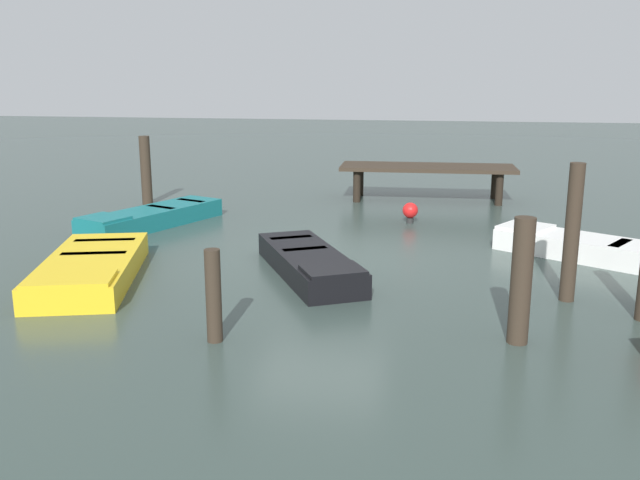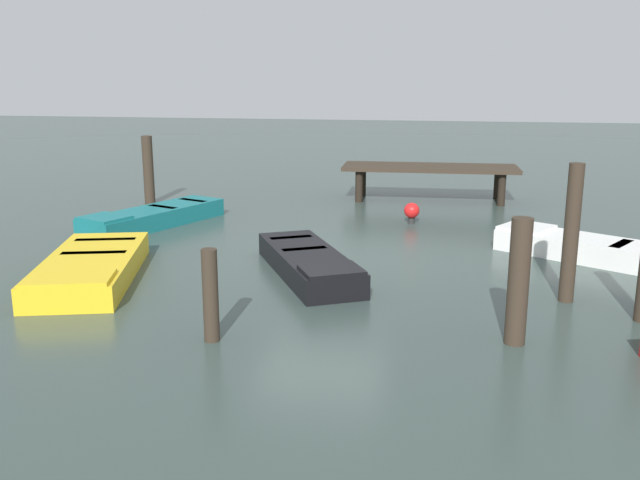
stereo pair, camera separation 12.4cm
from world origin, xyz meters
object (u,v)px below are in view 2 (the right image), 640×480
(rowboat_yellow, at_px, (90,267))
(marker_buoy, at_px, (412,211))
(rowboat_teal, at_px, (153,217))
(rowboat_white, at_px, (602,250))
(mooring_piling_near_right, at_px, (148,170))
(mooring_piling_mid_right, at_px, (518,282))
(mooring_piling_far_left, at_px, (210,296))
(mooring_piling_mid_left, at_px, (571,234))
(dock_segment, at_px, (430,170))
(rowboat_black, at_px, (309,263))

(rowboat_yellow, height_order, marker_buoy, marker_buoy)
(rowboat_teal, bearing_deg, rowboat_white, 103.81)
(rowboat_teal, xyz_separation_m, mooring_piling_near_right, (-1.24, 2.55, 0.69))
(marker_buoy, bearing_deg, mooring_piling_mid_right, -76.32)
(marker_buoy, bearing_deg, rowboat_teal, -166.35)
(rowboat_yellow, height_order, mooring_piling_near_right, mooring_piling_near_right)
(mooring_piling_far_left, xyz_separation_m, mooring_piling_mid_right, (3.85, 0.64, 0.21))
(mooring_piling_near_right, bearing_deg, marker_buoy, -9.38)
(rowboat_teal, xyz_separation_m, mooring_piling_far_left, (3.65, -6.38, 0.40))
(mooring_piling_far_left, height_order, marker_buoy, mooring_piling_far_left)
(mooring_piling_far_left, xyz_separation_m, mooring_piling_mid_left, (4.76, 2.54, 0.44))
(dock_segment, xyz_separation_m, rowboat_teal, (-6.05, -4.49, -0.61))
(mooring_piling_far_left, height_order, mooring_piling_mid_left, mooring_piling_mid_left)
(mooring_piling_near_right, distance_m, marker_buoy, 7.12)
(rowboat_teal, distance_m, mooring_piling_near_right, 2.92)
(mooring_piling_mid_right, bearing_deg, marker_buoy, 103.68)
(dock_segment, relative_size, mooring_piling_near_right, 2.63)
(rowboat_teal, bearing_deg, mooring_piling_mid_right, 74.50)
(rowboat_white, height_order, mooring_piling_mid_left, mooring_piling_mid_left)
(mooring_piling_far_left, distance_m, marker_buoy, 8.07)
(rowboat_black, relative_size, mooring_piling_far_left, 2.76)
(rowboat_teal, bearing_deg, marker_buoy, 125.60)
(rowboat_black, distance_m, mooring_piling_mid_right, 4.16)
(dock_segment, bearing_deg, mooring_piling_far_left, -104.73)
(dock_segment, xyz_separation_m, mooring_piling_far_left, (-2.40, -10.87, -0.21))
(rowboat_teal, height_order, mooring_piling_near_right, mooring_piling_near_right)
(marker_buoy, bearing_deg, mooring_piling_near_right, 170.62)
(mooring_piling_near_right, bearing_deg, mooring_piling_mid_left, -33.56)
(dock_segment, bearing_deg, mooring_piling_near_right, -167.42)
(rowboat_black, relative_size, mooring_piling_mid_right, 2.05)
(rowboat_black, bearing_deg, mooring_piling_mid_left, 53.03)
(rowboat_white, height_order, marker_buoy, marker_buoy)
(rowboat_white, relative_size, mooring_piling_far_left, 3.17)
(rowboat_teal, relative_size, mooring_piling_mid_right, 2.28)
(mooring_piling_near_right, bearing_deg, mooring_piling_mid_right, -43.52)
(mooring_piling_far_left, bearing_deg, dock_segment, 77.53)
(mooring_piling_mid_left, height_order, mooring_piling_near_right, mooring_piling_mid_left)
(rowboat_yellow, height_order, mooring_piling_mid_right, mooring_piling_mid_right)
(dock_segment, relative_size, mooring_piling_mid_left, 2.25)
(dock_segment, xyz_separation_m, rowboat_black, (-1.78, -7.68, -0.61))
(dock_segment, distance_m, rowboat_teal, 7.56)
(dock_segment, xyz_separation_m, mooring_piling_near_right, (-7.29, -1.93, 0.08))
(rowboat_yellow, bearing_deg, mooring_piling_far_left, 36.56)
(mooring_piling_mid_right, distance_m, marker_buoy, 7.37)
(rowboat_white, relative_size, marker_buoy, 8.10)
(rowboat_black, bearing_deg, mooring_piling_far_left, -39.02)
(mooring_piling_far_left, distance_m, mooring_piling_mid_left, 5.42)
(rowboat_yellow, bearing_deg, rowboat_white, 91.81)
(rowboat_black, distance_m, mooring_piling_near_right, 7.99)
(mooring_piling_near_right, bearing_deg, rowboat_yellow, -73.68)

